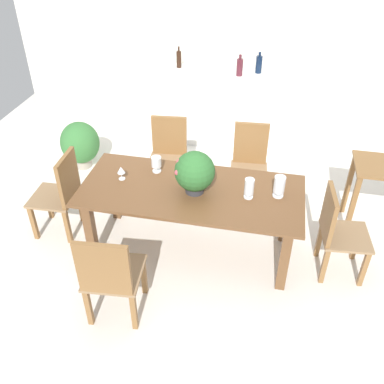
# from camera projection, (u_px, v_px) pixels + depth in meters

# --- Properties ---
(ground_plane) EXTENTS (7.04, 7.04, 0.00)m
(ground_plane) POSITION_uv_depth(u_px,v_px,m) (196.00, 233.00, 4.59)
(ground_plane) COLOR silver
(back_wall) EXTENTS (6.40, 0.10, 2.60)m
(back_wall) POSITION_uv_depth(u_px,v_px,m) (234.00, 38.00, 5.88)
(back_wall) COLOR silver
(back_wall) RESTS_ON ground
(dining_table) EXTENTS (2.06, 0.91, 0.73)m
(dining_table) POSITION_uv_depth(u_px,v_px,m) (191.00, 200.00, 4.04)
(dining_table) COLOR brown
(dining_table) RESTS_ON ground
(chair_head_end) EXTENTS (0.46, 0.45, 0.93)m
(chair_head_end) POSITION_uv_depth(u_px,v_px,m) (62.00, 191.00, 4.33)
(chair_head_end) COLOR brown
(chair_head_end) RESTS_ON ground
(chair_far_right) EXTENTS (0.44, 0.47, 0.93)m
(chair_far_right) POSITION_uv_depth(u_px,v_px,m) (249.00, 162.00, 4.79)
(chair_far_right) COLOR brown
(chair_far_right) RESTS_ON ground
(chair_far_left) EXTENTS (0.47, 0.49, 0.91)m
(chair_far_left) POSITION_uv_depth(u_px,v_px,m) (168.00, 153.00, 4.95)
(chair_far_left) COLOR brown
(chair_far_left) RESTS_ON ground
(chair_near_left) EXTENTS (0.50, 0.50, 0.94)m
(chair_near_left) POSITION_uv_depth(u_px,v_px,m) (110.00, 275.00, 3.41)
(chair_near_left) COLOR brown
(chair_near_left) RESTS_ON ground
(chair_foot_end) EXTENTS (0.46, 0.47, 0.89)m
(chair_foot_end) POSITION_uv_depth(u_px,v_px,m) (337.00, 230.00, 3.88)
(chair_foot_end) COLOR brown
(chair_foot_end) RESTS_ON ground
(flower_centerpiece) EXTENTS (0.36, 0.36, 0.40)m
(flower_centerpiece) POSITION_uv_depth(u_px,v_px,m) (195.00, 172.00, 3.83)
(flower_centerpiece) COLOR #333338
(flower_centerpiece) RESTS_ON dining_table
(crystal_vase_left) EXTENTS (0.10, 0.10, 0.16)m
(crystal_vase_left) POSITION_uv_depth(u_px,v_px,m) (156.00, 163.00, 4.17)
(crystal_vase_left) COLOR silver
(crystal_vase_left) RESTS_ON dining_table
(crystal_vase_center_near) EXTENTS (0.09, 0.09, 0.19)m
(crystal_vase_center_near) POSITION_uv_depth(u_px,v_px,m) (249.00, 187.00, 3.81)
(crystal_vase_center_near) COLOR silver
(crystal_vase_center_near) RESTS_ON dining_table
(crystal_vase_right) EXTENTS (0.10, 0.10, 0.21)m
(crystal_vase_right) POSITION_uv_depth(u_px,v_px,m) (279.00, 185.00, 3.83)
(crystal_vase_right) COLOR silver
(crystal_vase_right) RESTS_ON dining_table
(wine_glass) EXTENTS (0.08, 0.08, 0.14)m
(wine_glass) POSITION_uv_depth(u_px,v_px,m) (121.00, 170.00, 4.06)
(wine_glass) COLOR silver
(wine_glass) RESTS_ON dining_table
(kitchen_counter) EXTENTS (1.65, 0.54, 0.98)m
(kitchen_counter) POSITION_uv_depth(u_px,v_px,m) (225.00, 108.00, 5.94)
(kitchen_counter) COLOR white
(kitchen_counter) RESTS_ON ground
(wine_bottle_tall) EXTENTS (0.08, 0.08, 0.27)m
(wine_bottle_tall) POSITION_uv_depth(u_px,v_px,m) (240.00, 67.00, 5.54)
(wine_bottle_tall) COLOR #511E28
(wine_bottle_tall) RESTS_ON kitchen_counter
(wine_bottle_clear) EXTENTS (0.07, 0.07, 0.28)m
(wine_bottle_clear) POSITION_uv_depth(u_px,v_px,m) (179.00, 59.00, 5.78)
(wine_bottle_clear) COLOR black
(wine_bottle_clear) RESTS_ON kitchen_counter
(wine_bottle_amber) EXTENTS (0.08, 0.08, 0.27)m
(wine_bottle_amber) POSITION_uv_depth(u_px,v_px,m) (259.00, 64.00, 5.62)
(wine_bottle_amber) COLOR #0F1E38
(wine_bottle_amber) RESTS_ON kitchen_counter
(potted_plant_floor) EXTENTS (0.49, 0.49, 0.62)m
(potted_plant_floor) POSITION_uv_depth(u_px,v_px,m) (80.00, 144.00, 5.47)
(potted_plant_floor) COLOR #9E9384
(potted_plant_floor) RESTS_ON ground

